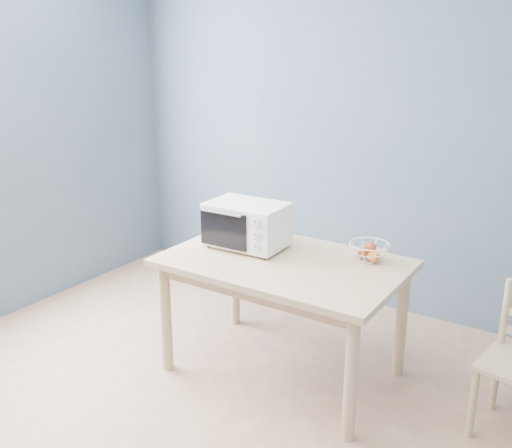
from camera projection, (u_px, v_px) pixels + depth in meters
The scene contains 4 objects.
room at pixel (139, 205), 2.49m from camera, with size 4.01×4.51×2.61m.
dining_table at pixel (283, 276), 3.40m from camera, with size 1.40×0.90×0.75m.
toaster_oven at pixel (244, 223), 3.55m from camera, with size 0.50×0.37×0.29m.
fruit_basket at pixel (370, 251), 3.34m from camera, with size 0.24×0.24×0.12m.
Camera 1 is at (1.74, -1.72, 1.97)m, focal length 40.00 mm.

